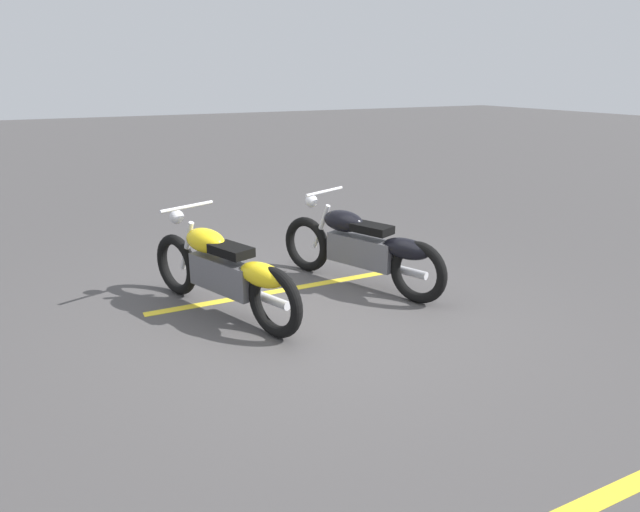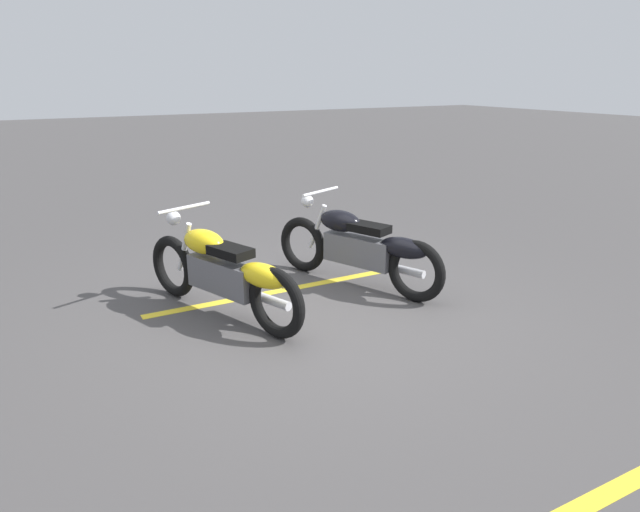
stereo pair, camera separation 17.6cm
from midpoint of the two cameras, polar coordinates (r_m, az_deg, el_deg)
ground_plane at (r=5.65m, az=-1.41°, el=-6.00°), size 60.00×60.00×0.00m
motorcycle_bright_foreground at (r=5.56m, az=-10.66°, el=-1.62°), size 2.13×0.92×1.04m
motorcycle_dark_foreground at (r=6.27m, az=3.26°, el=0.92°), size 2.11×0.95×1.04m
parking_stripe_near at (r=6.31m, az=-4.12°, el=-3.39°), size 0.17×3.20×0.01m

